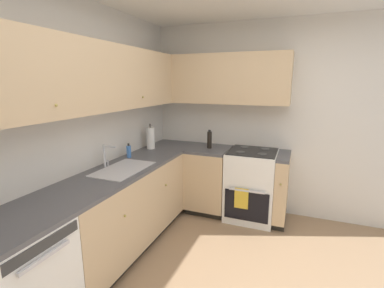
% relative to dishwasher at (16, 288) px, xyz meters
% --- Properties ---
extents(wall_back, '(4.04, 0.05, 2.58)m').
position_rel_dishwasher_xyz_m(wall_back, '(0.77, 0.33, 0.85)').
color(wall_back, silver).
rests_on(wall_back, ground_plane).
extents(wall_right, '(0.05, 3.68, 2.58)m').
position_rel_dishwasher_xyz_m(wall_right, '(2.77, -1.49, 0.85)').
color(wall_right, silver).
rests_on(wall_right, ground_plane).
extents(dishwasher, '(0.60, 0.63, 0.88)m').
position_rel_dishwasher_xyz_m(dishwasher, '(0.00, 0.00, 0.00)').
color(dishwasher, white).
rests_on(dishwasher, ground_plane).
extents(lower_cabinets_back, '(1.84, 0.62, 0.88)m').
position_rel_dishwasher_xyz_m(lower_cabinets_back, '(1.22, 0.00, 0.00)').
color(lower_cabinets_back, tan).
rests_on(lower_cabinets_back, ground_plane).
extents(countertop_back, '(3.04, 0.60, 0.03)m').
position_rel_dishwasher_xyz_m(countertop_back, '(1.22, 0.00, 0.46)').
color(countertop_back, '#4C4C51').
rests_on(countertop_back, lower_cabinets_back).
extents(lower_cabinets_right, '(0.62, 1.32, 0.88)m').
position_rel_dishwasher_xyz_m(lower_cabinets_right, '(2.45, -0.78, 0.00)').
color(lower_cabinets_right, tan).
rests_on(lower_cabinets_right, ground_plane).
extents(countertop_right, '(0.60, 1.32, 0.03)m').
position_rel_dishwasher_xyz_m(countertop_right, '(2.44, -0.78, 0.46)').
color(countertop_right, '#4C4C51').
rests_on(countertop_right, lower_cabinets_right).
extents(oven_range, '(0.68, 0.62, 1.07)m').
position_rel_dishwasher_xyz_m(oven_range, '(2.46, -1.16, 0.02)').
color(oven_range, white).
rests_on(oven_range, ground_plane).
extents(upper_cabinets_back, '(2.72, 0.34, 0.64)m').
position_rel_dishwasher_xyz_m(upper_cabinets_back, '(1.06, 0.14, 1.40)').
color(upper_cabinets_back, tan).
extents(upper_cabinets_right, '(0.32, 1.86, 0.64)m').
position_rel_dishwasher_xyz_m(upper_cabinets_right, '(2.58, -0.63, 1.40)').
color(upper_cabinets_right, tan).
extents(sink, '(0.67, 0.40, 0.10)m').
position_rel_dishwasher_xyz_m(sink, '(1.22, -0.03, 0.43)').
color(sink, '#B7B7BC').
rests_on(sink, countertop_back).
extents(faucet, '(0.07, 0.16, 0.24)m').
position_rel_dishwasher_xyz_m(faucet, '(1.22, 0.18, 0.62)').
color(faucet, silver).
rests_on(faucet, countertop_back).
extents(soap_bottle, '(0.05, 0.05, 0.17)m').
position_rel_dishwasher_xyz_m(soap_bottle, '(1.63, 0.18, 0.55)').
color(soap_bottle, '#3F72BF').
rests_on(soap_bottle, countertop_back).
extents(paper_towel_roll, '(0.11, 0.11, 0.35)m').
position_rel_dishwasher_xyz_m(paper_towel_roll, '(2.12, 0.16, 0.62)').
color(paper_towel_roll, white).
rests_on(paper_towel_roll, countertop_back).
extents(oil_bottle, '(0.06, 0.06, 0.25)m').
position_rel_dishwasher_xyz_m(oil_bottle, '(2.44, -0.57, 0.59)').
color(oil_bottle, black).
rests_on(oil_bottle, countertop_right).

